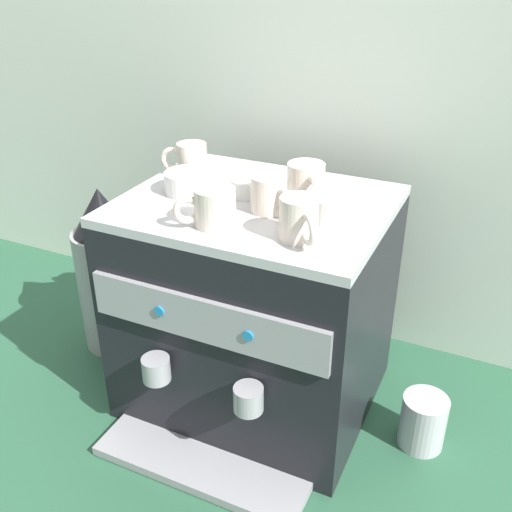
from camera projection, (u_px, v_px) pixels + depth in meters
name	position (u px, v px, depth m)	size (l,w,h in m)	color
ground_plane	(256.00, 391.00, 1.41)	(4.00, 4.00, 0.00)	#28563D
tiled_backsplash_wall	(319.00, 124.00, 1.44)	(2.80, 0.03, 1.11)	silver
espresso_machine	(255.00, 306.00, 1.29)	(0.53, 0.54, 0.49)	black
ceramic_cup_0	(212.00, 207.00, 1.06)	(0.10, 0.09, 0.07)	beige
ceramic_cup_1	(299.00, 220.00, 1.01)	(0.09, 0.09, 0.08)	beige
ceramic_cup_2	(306.00, 180.00, 1.18)	(0.09, 0.10, 0.07)	beige
ceramic_cup_3	(190.00, 160.00, 1.28)	(0.10, 0.06, 0.07)	beige
ceramic_cup_4	(270.00, 195.00, 1.11)	(0.10, 0.07, 0.07)	beige
ceramic_bowl_0	(189.00, 183.00, 1.21)	(0.10, 0.10, 0.04)	white
ceramic_bowl_1	(337.00, 206.00, 1.10)	(0.12, 0.12, 0.04)	white
ceramic_bowl_2	(250.00, 185.00, 1.21)	(0.09, 0.09, 0.04)	white
coffee_grinder	(108.00, 273.00, 1.49)	(0.16, 0.16, 0.44)	#939399
milk_pitcher	(423.00, 421.00, 1.24)	(0.10, 0.10, 0.12)	#B7B7BC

